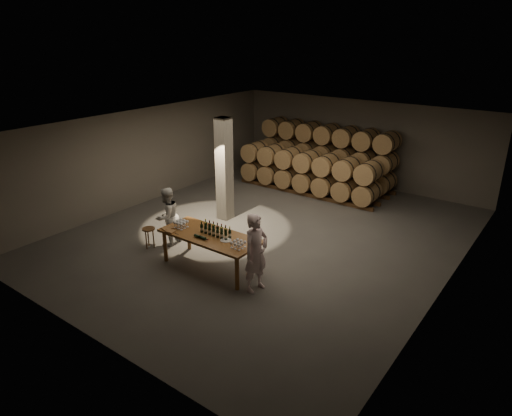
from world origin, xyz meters
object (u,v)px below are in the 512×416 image
Objects in this scene: tasting_table at (210,239)px; person_woman at (167,217)px; stool at (149,232)px; bottle_cluster at (216,231)px; plate at (226,240)px; person_man at (256,253)px; notebook_near at (170,231)px.

tasting_table is 1.59× the size of person_woman.
bottle_cluster is at bearing 6.09° from stool.
person_man is at bearing -8.29° from plate.
stool is (-1.19, 0.29, -0.44)m from notebook_near.
tasting_table is at bearing 21.81° from notebook_near.
person_woman is (-2.39, 0.35, -0.09)m from plate.
tasting_table is at bearing 4.36° from stool.
tasting_table is at bearing 177.72° from plate.
bottle_cluster is 3.79× the size of notebook_near.
bottle_cluster is at bearing 22.70° from notebook_near.
tasting_table is 0.53m from plate.
stool is (-2.63, -0.14, -0.43)m from plate.
bottle_cluster is at bearing 33.55° from tasting_table.
stool is (-2.11, -0.16, -0.32)m from tasting_table.
bottle_cluster is (0.12, 0.08, 0.21)m from tasting_table.
tasting_table is 0.25m from bottle_cluster.
tasting_table is 11.53× the size of notebook_near.
bottle_cluster reaches higher than notebook_near.
person_man is (1.00, -0.15, 0.02)m from plate.
tasting_table is 9.60× the size of plate.
person_man reaches higher than plate.
stool is at bearing 97.97° from person_man.
person_woman is (-0.95, 0.78, -0.10)m from notebook_near.
person_man is at bearing 77.58° from person_woman.
tasting_table is 3.04× the size of bottle_cluster.
bottle_cluster reaches higher than stool.
person_man is (3.63, -0.01, 0.46)m from stool.
bottle_cluster is 3.16× the size of plate.
plate is at bearing -13.45° from bottle_cluster.
bottle_cluster is 0.52× the size of person_woman.
person_woman is (-1.98, 0.25, -0.19)m from bottle_cluster.
plate reaches higher than tasting_table.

